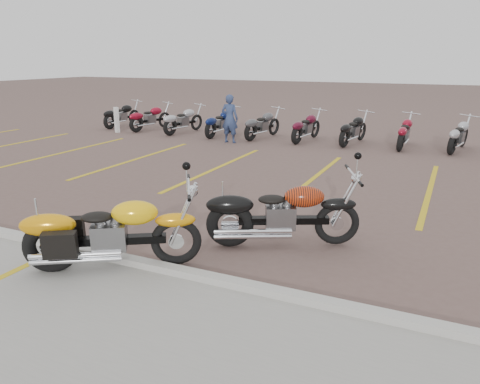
% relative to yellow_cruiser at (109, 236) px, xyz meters
% --- Properties ---
extents(ground, '(100.00, 100.00, 0.00)m').
position_rel_yellow_cruiser_xyz_m(ground, '(1.14, 2.21, -0.50)').
color(ground, brown).
rests_on(ground, ground).
extents(curb, '(60.00, 0.18, 0.12)m').
position_rel_yellow_cruiser_xyz_m(curb, '(1.14, 0.21, -0.44)').
color(curb, '#ADAAA3').
rests_on(curb, ground).
extents(parking_stripes, '(38.00, 5.50, 0.01)m').
position_rel_yellow_cruiser_xyz_m(parking_stripes, '(1.14, 6.21, -0.50)').
color(parking_stripes, gold).
rests_on(parking_stripes, ground).
extents(yellow_cruiser, '(2.18, 1.43, 1.02)m').
position_rel_yellow_cruiser_xyz_m(yellow_cruiser, '(0.00, 0.00, 0.00)').
color(yellow_cruiser, black).
rests_on(yellow_cruiser, ground).
extents(flame_cruiser, '(2.24, 1.21, 1.00)m').
position_rel_yellow_cruiser_xyz_m(flame_cruiser, '(1.87, 1.80, -0.01)').
color(flame_cruiser, black).
rests_on(flame_cruiser, ground).
extents(person_a, '(0.62, 0.42, 1.68)m').
position_rel_yellow_cruiser_xyz_m(person_a, '(-2.99, 9.92, 0.33)').
color(person_a, navy).
rests_on(person_a, ground).
extents(bollard, '(0.20, 0.20, 1.00)m').
position_rel_yellow_cruiser_xyz_m(bollard, '(-8.08, 10.07, -0.00)').
color(bollard, silver).
rests_on(bollard, ground).
extents(bg_bike_row, '(20.66, 2.06, 1.10)m').
position_rel_yellow_cruiser_xyz_m(bg_bike_row, '(1.00, 11.31, 0.05)').
color(bg_bike_row, black).
rests_on(bg_bike_row, ground).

